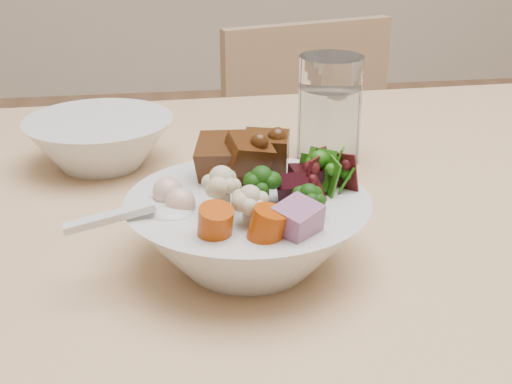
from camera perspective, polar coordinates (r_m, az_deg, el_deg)
dining_table at (r=0.81m, az=16.33°, el=-5.49°), size 1.55×0.90×0.72m
chair_far at (r=1.42m, az=5.74°, el=-0.97°), size 0.44×0.44×0.78m
food_bowl at (r=0.61m, az=-0.51°, el=-2.73°), size 0.21×0.21×0.11m
soup_spoon at (r=0.58m, az=-8.03°, el=-1.92°), size 0.11×0.04×0.02m
water_glass at (r=0.84m, az=5.87°, el=6.19°), size 0.07×0.07×0.13m
side_bowl at (r=0.85m, az=-12.35°, el=3.90°), size 0.17×0.17×0.06m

